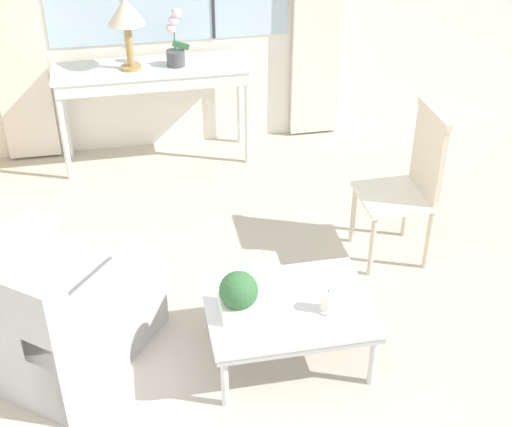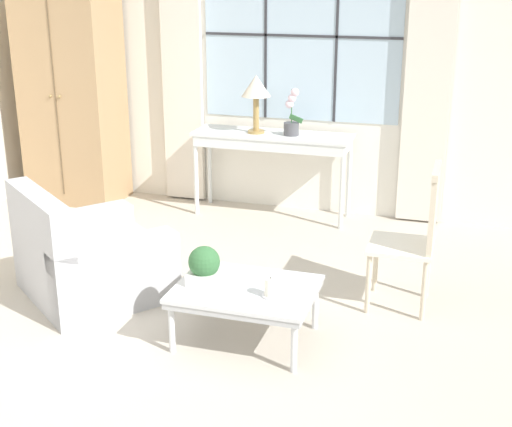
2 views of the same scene
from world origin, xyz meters
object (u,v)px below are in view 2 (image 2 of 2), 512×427
table_lamp (256,89)px  pillar_candle (270,288)px  armchair_upholstered (89,261)px  side_chair_wooden (417,231)px  console_table (272,142)px  coffee_table (246,293)px  potted_plant_small (204,266)px  potted_orchid (292,118)px  armoire (72,88)px

table_lamp → pillar_candle: 2.77m
armchair_upholstered → side_chair_wooden: size_ratio=1.27×
console_table → pillar_candle: console_table is taller
armchair_upholstered → coffee_table: armchair_upholstered is taller
console_table → table_lamp: table_lamp is taller
side_chair_wooden → coffee_table: bearing=-140.5°
potted_plant_small → table_lamp: bearing=99.5°
console_table → potted_orchid: size_ratio=3.44×
armchair_upholstered → coffee_table: bearing=-13.7°
armoire → pillar_candle: 3.79m
console_table → coffee_table: bearing=-77.9°
table_lamp → pillar_candle: bearing=-70.9°
table_lamp → armchair_upholstered: size_ratio=0.41×
armchair_upholstered → armoire: bearing=122.2°
potted_orchid → armchair_upholstered: potted_orchid is taller
console_table → table_lamp: 0.53m
table_lamp → armchair_upholstered: bearing=-106.9°
table_lamp → armchair_upholstered: 2.39m
console_table → potted_plant_small: console_table is taller
armoire → potted_orchid: bearing=1.2°
coffee_table → console_table: bearing=102.1°
armchair_upholstered → potted_plant_small: size_ratio=5.25×
side_chair_wooden → coffee_table: size_ratio=1.17×
side_chair_wooden → potted_plant_small: size_ratio=4.15×
console_table → side_chair_wooden: 2.23m
table_lamp → coffee_table: (0.68, -2.41, -0.90)m
armoire → potted_plant_small: armoire is taller
potted_orchid → pillar_candle: (0.52, -2.51, -0.55)m
console_table → armchair_upholstered: armchair_upholstered is taller
armoire → pillar_candle: size_ratio=17.29×
console_table → potted_orchid: bearing=-7.6°
table_lamp → potted_orchid: table_lamp is taller
armchair_upholstered → side_chair_wooden: (2.30, 0.49, 0.32)m
armchair_upholstered → potted_plant_small: 1.12m
pillar_candle → potted_orchid: bearing=101.7°
console_table → side_chair_wooden: size_ratio=1.45×
console_table → table_lamp: bearing=-168.2°
potted_orchid → side_chair_wooden: size_ratio=0.42×
side_chair_wooden → coffee_table: 1.30m
potted_orchid → console_table: bearing=172.4°
console_table → armoire: bearing=-178.0°
coffee_table → pillar_candle: 0.23m
console_table → potted_orchid: potted_orchid is taller
armoire → coffee_table: bearing=-42.3°
armchair_upholstered → pillar_candle: armchair_upholstered is taller
table_lamp → coffee_table: size_ratio=0.61×
armchair_upholstered → potted_orchid: bearing=64.9°
potted_orchid → table_lamp: bearing=-179.0°
table_lamp → pillar_candle: table_lamp is taller
console_table → potted_plant_small: size_ratio=6.03×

